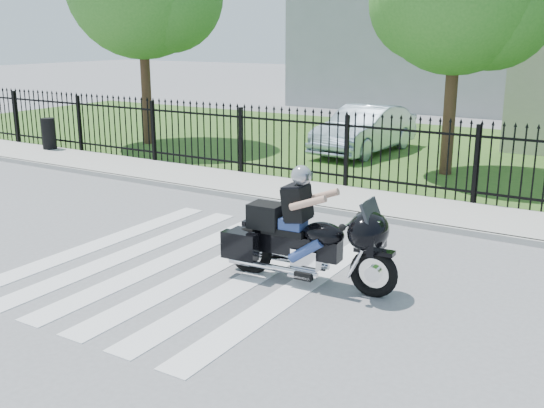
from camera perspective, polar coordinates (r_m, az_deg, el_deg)
The scene contains 9 objects.
ground at distance 10.39m, azimuth -7.74°, elevation -5.53°, with size 120.00×120.00×0.00m, color slate.
crosswalk at distance 10.39m, azimuth -7.74°, elevation -5.50°, with size 5.00×5.50×0.01m, color silver, non-canonical shape.
sidewalk at distance 14.40m, azimuth 4.89°, elevation 0.65°, with size 40.00×2.00×0.12m, color #ADAAA3.
curb at distance 13.54m, azimuth 2.98°, elevation -0.24°, with size 40.00×0.12×0.12m, color #ADAAA3.
grass_strip at distance 20.77m, azimuth 13.69°, elevation 4.61°, with size 40.00×12.00×0.02m, color #2F591E.
iron_fence at distance 15.10m, azimuth 6.69°, elevation 4.56°, with size 26.00×0.04×1.80m.
motorcycle_rider at distance 9.42m, azimuth 2.89°, elevation -2.77°, with size 2.77×0.91×1.83m.
parked_car at distance 20.01m, azimuth 8.31°, elevation 6.63°, with size 1.54×4.41×1.45m, color #A1B6CA.
litter_bin at distance 21.12m, azimuth -19.38°, elevation 5.98°, with size 0.43×0.43×0.96m, color black.
Camera 1 is at (6.24, -7.47, 3.63)m, focal length 42.00 mm.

